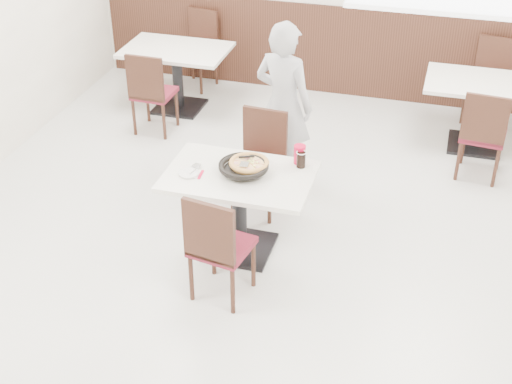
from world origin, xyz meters
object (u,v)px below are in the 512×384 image
(main_table, at_px, (240,213))
(bg_table_left, at_px, (178,79))
(cola_glass, at_px, (301,160))
(bg_chair_right_near, at_px, (484,133))
(chair_near, at_px, (222,244))
(bg_chair_left_far, at_px, (196,51))
(bg_table_right, at_px, (479,115))
(diner_person, at_px, (284,105))
(bg_chair_right_far, at_px, (487,83))
(red_cup, at_px, (300,154))
(pizza_pan, at_px, (244,169))
(chair_far, at_px, (258,165))
(pizza, at_px, (249,165))
(bg_chair_left_near, at_px, (154,91))
(side_plate, at_px, (189,173))

(main_table, bearing_deg, bg_table_left, 121.46)
(cola_glass, height_order, bg_chair_right_near, bg_chair_right_near)
(chair_near, distance_m, bg_chair_right_near, 3.10)
(bg_chair_left_far, distance_m, bg_table_right, 3.52)
(bg_chair_left_far, bearing_deg, chair_near, 126.37)
(bg_table_left, bearing_deg, diner_person, -38.50)
(bg_chair_right_far, bearing_deg, red_cup, 75.73)
(pizza_pan, relative_size, bg_chair_right_far, 0.34)
(cola_glass, height_order, bg_table_right, cola_glass)
(bg_table_left, bearing_deg, red_cup, -48.14)
(chair_far, xyz_separation_m, bg_chair_right_far, (1.98, 2.51, 0.00))
(pizza, xyz_separation_m, diner_person, (-0.00, 1.17, 0.01))
(chair_far, relative_size, bg_chair_right_near, 1.00)
(pizza_pan, relative_size, red_cup, 2.04)
(main_table, bearing_deg, red_cup, 36.71)
(bg_chair_right_near, bearing_deg, bg_chair_left_near, -174.46)
(bg_chair_left_far, distance_m, bg_chair_right_far, 3.51)
(bg_chair_left_far, bearing_deg, pizza, 130.93)
(bg_chair_right_far, bearing_deg, bg_table_left, 24.51)
(bg_chair_left_far, height_order, bg_chair_right_far, same)
(cola_glass, relative_size, bg_chair_left_far, 0.14)
(diner_person, relative_size, bg_chair_left_near, 1.72)
(chair_far, distance_m, pizza_pan, 0.70)
(pizza, xyz_separation_m, bg_chair_right_near, (1.87, 1.79, -0.34))
(bg_chair_left_near, relative_size, bg_chair_left_far, 1.00)
(chair_far, relative_size, diner_person, 0.58)
(main_table, height_order, pizza_pan, pizza_pan)
(red_cup, xyz_separation_m, bg_table_right, (1.47, 2.17, -0.45))
(pizza_pan, distance_m, bg_table_left, 2.97)
(diner_person, bearing_deg, pizza_pan, 104.55)
(diner_person, distance_m, bg_table_right, 2.27)
(side_plate, bearing_deg, cola_glass, 23.62)
(pizza_pan, distance_m, cola_glass, 0.48)
(bg_table_left, bearing_deg, bg_chair_left_far, 91.07)
(bg_chair_left_far, bearing_deg, pizza_pan, 130.11)
(bg_chair_right_far, bearing_deg, bg_table_right, 98.82)
(bg_chair_right_near, bearing_deg, main_table, -130.00)
(bg_table_left, distance_m, bg_chair_left_near, 0.62)
(diner_person, bearing_deg, bg_chair_left_far, -34.52)
(side_plate, relative_size, bg_chair_right_near, 0.17)
(main_table, xyz_separation_m, side_plate, (-0.39, -0.11, 0.38))
(pizza_pan, height_order, pizza, pizza)
(chair_far, bearing_deg, bg_chair_left_far, -54.52)
(bg_chair_left_near, xyz_separation_m, bg_chair_right_near, (3.50, -0.03, 0.00))
(pizza, height_order, side_plate, pizza)
(chair_near, height_order, cola_glass, chair_near)
(pizza_pan, xyz_separation_m, bg_table_right, (1.87, 2.47, -0.42))
(cola_glass, relative_size, bg_chair_right_near, 0.14)
(main_table, distance_m, bg_table_right, 3.13)
(bg_chair_right_near, height_order, bg_chair_right_far, same)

